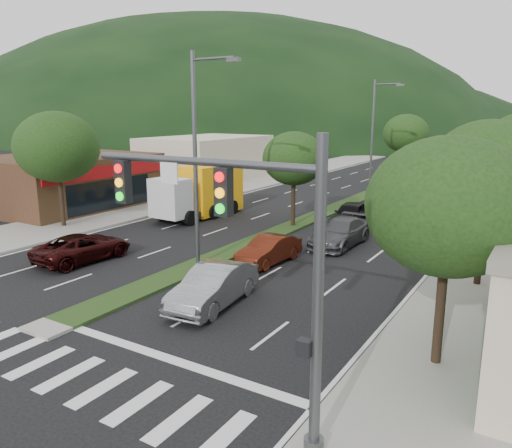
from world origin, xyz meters
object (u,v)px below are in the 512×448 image
Objects in this scene: tree_r_b at (489,170)px; tree_l_a at (57,147)px; tree_r_c at (508,161)px; tree_med_near at (294,159)px; streetlight_near at (199,151)px; car_queue_c at (269,250)px; suv_maroon at (83,247)px; car_queue_a at (350,214)px; a_frame_sign at (500,346)px; tree_med_far at (406,134)px; motorhome at (477,171)px; box_truck at (202,193)px; car_queue_b at (340,232)px; car_queue_e at (411,190)px; traffic_signal at (251,242)px; tree_r_a at (449,207)px; sedan_silver at (213,286)px; streetlight_mid at (375,132)px; car_queue_d at (404,205)px.

tree_l_a is at bearing -175.33° from tree_r_b.
tree_med_near is at bearing -170.54° from tree_r_c.
streetlight_near reaches higher than car_queue_c.
car_queue_a reaches higher than suv_maroon.
tree_med_far is at bearing 112.94° from a_frame_sign.
car_queue_c is at bearing -71.06° from tree_med_near.
a_frame_sign is at bearing -73.55° from motorhome.
tree_r_b is 20.13m from box_truck.
box_truck is (-9.71, 7.32, 1.03)m from car_queue_c.
streetlight_near reaches higher than motorhome.
car_queue_b reaches higher than car_queue_e.
tree_l_a is 18.23m from car_queue_b.
traffic_signal is 6.29m from tree_r_a.
tree_r_c is 16.45m from car_queue_e.
motorhome is at bearing -108.74° from suv_maroon.
car_queue_e is at bearing 84.05° from sedan_silver.
tree_r_a is 0.96× the size of tree_med_far.
sedan_silver is at bearing -173.55° from a_frame_sign.
streetlight_near and streetlight_mid have the same top height.
streetlight_near is (-11.79, -4.00, 0.55)m from tree_r_b.
traffic_signal is 1.06× the size of tree_r_a.
sedan_silver is at bearing -118.40° from tree_r_c.
tree_l_a is 1.60× the size of car_queue_a.
car_queue_c is at bearing 42.71° from streetlight_near.
a_frame_sign is (10.94, -5.39, 0.02)m from car_queue_c.
a_frame_sign is (10.06, -28.63, 0.06)m from car_queue_e.
tree_r_b is at bearing 18.73° from streetlight_near.
streetlight_mid is at bearing 90.00° from streetlight_near.
sedan_silver is 0.64× the size of box_truck.
tree_r_b reaches higher than car_queue_d.
suv_maroon is at bearing 165.48° from sedan_silver.
car_queue_a is at bearing 137.20° from tree_r_b.
car_queue_a is at bearing -97.70° from motorhome.
tree_r_a is at bearing -67.87° from streetlight_mid.
tree_med_far is 36.01m from streetlight_near.
car_queue_b is 0.69× the size of box_truck.
tree_r_a reaches higher than tree_r_c.
tree_r_b is 0.67× the size of motorhome.
tree_r_b is at bearing -90.00° from tree_r_c.
tree_med_near reaches higher than car_queue_c.
car_queue_d is 8.41m from car_queue_e.
tree_l_a is (-12.50, -8.00, 0.75)m from tree_med_near.
tree_l_a is 26.97m from a_frame_sign.
motorhome is (-3.98, 18.91, -2.70)m from tree_r_c.
box_truck is at bearing 122.86° from sedan_silver.
car_queue_c is 3.33× the size of a_frame_sign.
a_frame_sign is at bearing -77.35° from tree_r_b.
tree_med_near reaches higher than suv_maroon.
tree_l_a reaches higher than car_queue_d.
car_queue_a is 10.01m from car_queue_c.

